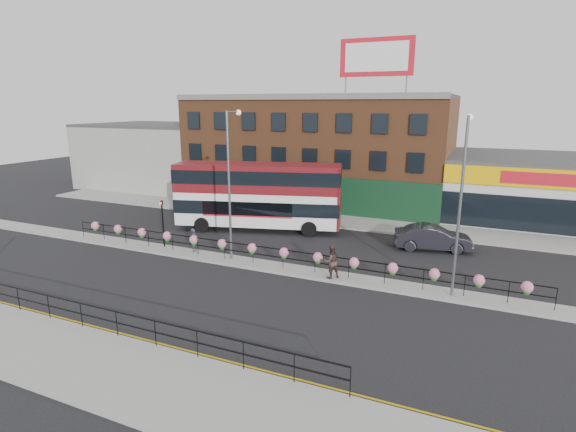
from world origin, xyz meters
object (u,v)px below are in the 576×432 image
at_px(car, 433,238).
at_px(pedestrian_b, 331,261).
at_px(lamp_column_east, 462,192).
at_px(double_decker_bus, 259,190).
at_px(lamp_column_west, 231,173).
at_px(pedestrian_a, 194,240).

relative_size(car, pedestrian_b, 2.75).
bearing_deg(lamp_column_east, double_decker_bus, 153.85).
distance_m(lamp_column_west, lamp_column_east, 13.05).
bearing_deg(pedestrian_a, car, -78.33).
bearing_deg(pedestrian_a, pedestrian_b, -109.52).
bearing_deg(pedestrian_b, pedestrian_a, -47.01).
bearing_deg(lamp_column_west, double_decker_bus, 104.24).
relative_size(double_decker_bus, pedestrian_b, 6.76).
distance_m(car, lamp_column_east, 8.95).
bearing_deg(lamp_column_west, pedestrian_a, 179.18).
relative_size(pedestrian_b, lamp_column_east, 0.22).
bearing_deg(double_decker_bus, car, 0.75).
bearing_deg(car, lamp_column_east, -178.95).
xyz_separation_m(pedestrian_a, lamp_column_west, (2.95, -0.04, 4.59)).
distance_m(double_decker_bus, lamp_column_east, 16.67).
bearing_deg(pedestrian_b, lamp_column_west, -48.68).
distance_m(car, pedestrian_b, 9.10).
bearing_deg(lamp_column_east, car, 103.66).
relative_size(pedestrian_a, lamp_column_west, 0.17).
height_order(pedestrian_a, pedestrian_b, pedestrian_b).
height_order(car, lamp_column_east, lamp_column_east).
xyz_separation_m(pedestrian_b, lamp_column_west, (-6.70, 0.74, 4.40)).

